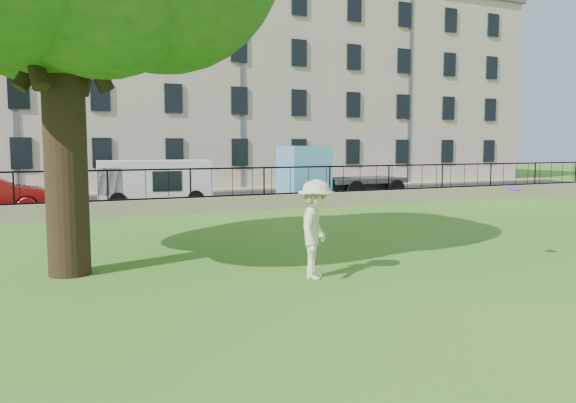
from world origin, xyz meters
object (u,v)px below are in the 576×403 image
man (316,229)px  frisbee (514,189)px  blue_truck (341,172)px  white_van (155,183)px

man → frisbee: man is taller
man → blue_truck: 17.19m
frisbee → white_van: (-4.65, 15.16, -0.66)m
man → blue_truck: blue_truck is taller
frisbee → blue_truck: 15.82m
man → white_van: size_ratio=0.41×
frisbee → blue_truck: (4.52, 15.16, -0.36)m
white_van → blue_truck: bearing=4.7°
blue_truck → white_van: bearing=180.0°
man → frisbee: (4.54, -0.55, 0.68)m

